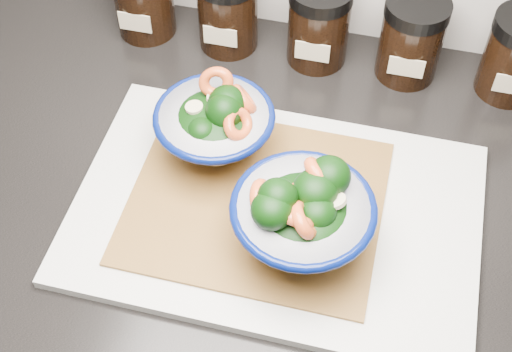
% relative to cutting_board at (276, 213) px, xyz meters
% --- Properties ---
extents(countertop, '(3.50, 0.60, 0.04)m').
position_rel_cutting_board_xyz_m(countertop, '(-0.04, 0.03, -0.03)').
color(countertop, black).
rests_on(countertop, cabinet).
extents(cutting_board, '(0.45, 0.30, 0.01)m').
position_rel_cutting_board_xyz_m(cutting_board, '(0.00, 0.00, 0.00)').
color(cutting_board, beige).
rests_on(cutting_board, countertop).
extents(bamboo_mat, '(0.28, 0.24, 0.00)m').
position_rel_cutting_board_xyz_m(bamboo_mat, '(-0.02, 0.00, 0.01)').
color(bamboo_mat, olive).
rests_on(bamboo_mat, cutting_board).
extents(bowl_left, '(0.14, 0.14, 0.11)m').
position_rel_cutting_board_xyz_m(bowl_left, '(-0.09, 0.07, 0.05)').
color(bowl_left, white).
rests_on(bowl_left, bamboo_mat).
extents(bowl_right, '(0.15, 0.15, 0.11)m').
position_rel_cutting_board_xyz_m(bowl_right, '(0.03, -0.04, 0.06)').
color(bowl_right, white).
rests_on(bowl_right, bamboo_mat).
extents(spice_jar_b, '(0.08, 0.08, 0.11)m').
position_rel_cutting_board_xyz_m(spice_jar_b, '(-0.13, 0.27, 0.05)').
color(spice_jar_b, black).
rests_on(spice_jar_b, countertop).
extents(spice_jar_c, '(0.08, 0.08, 0.11)m').
position_rel_cutting_board_xyz_m(spice_jar_c, '(-0.01, 0.27, 0.05)').
color(spice_jar_c, black).
rests_on(spice_jar_c, countertop).
extents(spice_jar_d, '(0.08, 0.08, 0.11)m').
position_rel_cutting_board_xyz_m(spice_jar_d, '(0.11, 0.27, 0.05)').
color(spice_jar_d, black).
rests_on(spice_jar_d, countertop).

